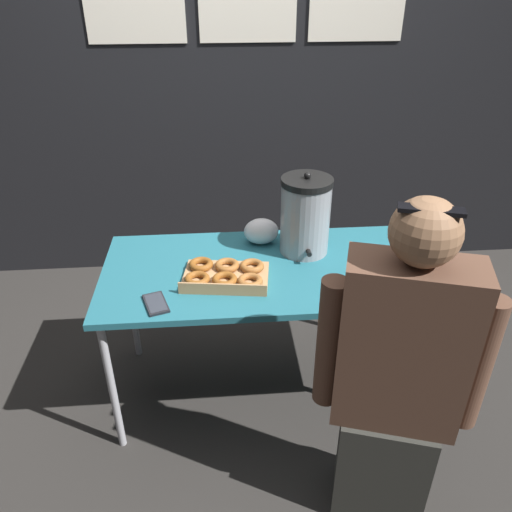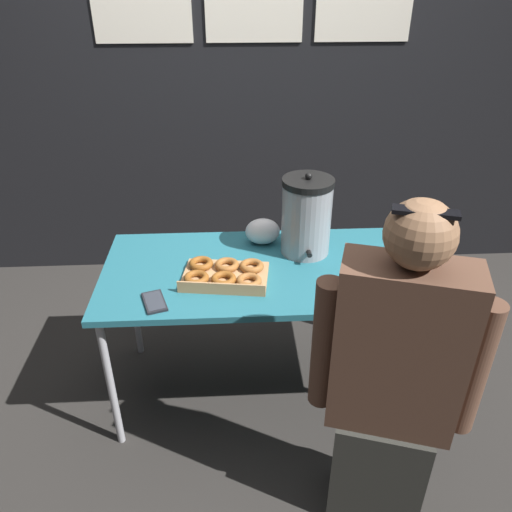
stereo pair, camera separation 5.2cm
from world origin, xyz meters
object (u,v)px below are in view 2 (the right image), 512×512
Objects in this scene: coffee_urn at (306,216)px; cell_phone at (154,302)px; person_seated at (391,387)px; donut_box at (225,274)px.

coffee_urn reaches higher than cell_phone.
person_seated reaches higher than coffee_urn.
person_seated is (0.55, -0.57, -0.10)m from donut_box.
coffee_urn is 0.85m from person_seated.
donut_box is 0.80m from person_seated.
person_seated reaches higher than donut_box.
person_seated is (0.19, -0.79, -0.25)m from coffee_urn.
donut_box is at bearing 12.15° from cell_phone.
donut_box is at bearing -149.67° from coffee_urn.
coffee_urn is 2.36× the size of cell_phone.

